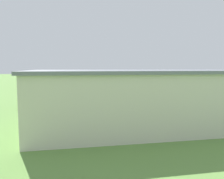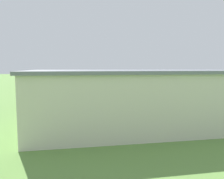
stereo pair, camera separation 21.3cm
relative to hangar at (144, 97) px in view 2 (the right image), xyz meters
name	(u,v)px [view 2 (the right image)]	position (x,y,z in m)	size (l,w,h in m)	color
ground_plane	(100,94)	(2.51, -33.70, -3.46)	(400.00, 400.00, 0.00)	#608C42
hangar	(144,97)	(0.00, 0.00, 0.00)	(28.79, 16.43, 6.91)	beige
biplane	(104,85)	(1.96, -28.84, -0.66)	(7.72, 8.13, 3.55)	yellow
car_grey	(185,101)	(-11.94, -12.83, -2.60)	(2.31, 4.26, 1.67)	slate
car_yellow	(65,102)	(10.85, -14.50, -2.64)	(2.65, 4.88, 1.57)	gold
car_white	(25,103)	(17.89, -14.14, -2.60)	(2.48, 4.35, 1.66)	white
person_beside_truck	(49,105)	(13.45, -11.71, -2.64)	(0.38, 0.38, 1.65)	orange
person_at_fence_line	(92,99)	(5.59, -18.19, -2.62)	(0.49, 0.49, 1.68)	navy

